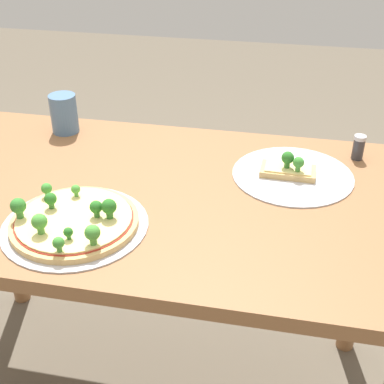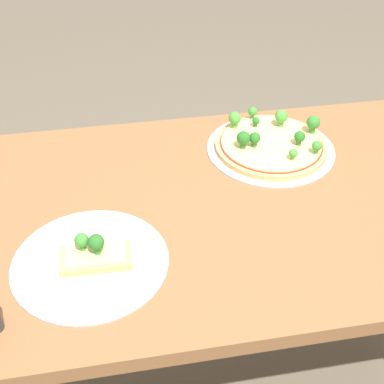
# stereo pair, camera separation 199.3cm
# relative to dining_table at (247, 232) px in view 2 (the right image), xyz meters

# --- Properties ---
(dining_table) EXTENTS (1.35, 0.75, 0.76)m
(dining_table) POSITION_rel_dining_table_xyz_m (0.00, 0.00, 0.00)
(dining_table) COLOR brown
(dining_table) RESTS_ON ground_plane
(pizza_tray_whole) EXTENTS (0.33, 0.33, 0.07)m
(pizza_tray_whole) POSITION_rel_dining_table_xyz_m (0.10, 0.19, 0.12)
(pizza_tray_whole) COLOR #B7B7BC
(pizza_tray_whole) RESTS_ON dining_table
(pizza_tray_slice) EXTENTS (0.31, 0.31, 0.07)m
(pizza_tray_slice) POSITION_rel_dining_table_xyz_m (-0.36, -0.14, 0.11)
(pizza_tray_slice) COLOR #B7B7BC
(pizza_tray_slice) RESTS_ON dining_table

